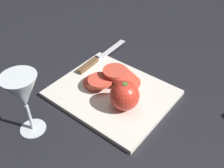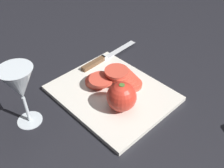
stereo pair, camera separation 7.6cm
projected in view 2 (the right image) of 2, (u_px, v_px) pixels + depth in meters
name	position (u px, v px, depth m)	size (l,w,h in m)	color
ground_plane	(105.00, 83.00, 0.83)	(3.00, 3.00, 0.00)	black
cutting_board	(112.00, 93.00, 0.79)	(0.34, 0.28, 0.01)	silver
wine_glass	(19.00, 86.00, 0.63)	(0.08, 0.08, 0.18)	silver
whole_tomato	(122.00, 97.00, 0.70)	(0.08, 0.08, 0.08)	red
knife	(100.00, 60.00, 0.90)	(0.03, 0.26, 0.01)	silver
tomato_slice_stack_near	(99.00, 80.00, 0.80)	(0.10, 0.08, 0.03)	#DB4C38
tomato_slice_stack_far	(124.00, 78.00, 0.79)	(0.11, 0.10, 0.05)	#DB4C38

